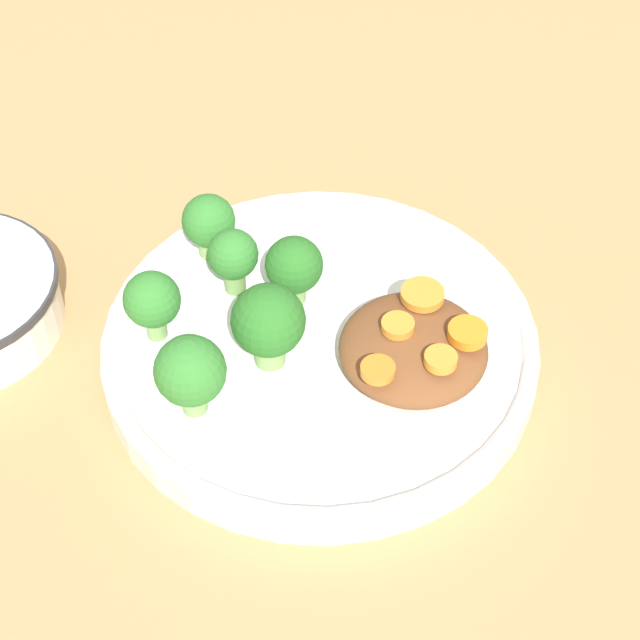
% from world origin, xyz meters
% --- Properties ---
extents(ground_plane, '(4.00, 4.00, 0.00)m').
position_xyz_m(ground_plane, '(0.00, 0.00, 0.00)').
color(ground_plane, tan).
extents(plate, '(0.27, 0.27, 0.03)m').
position_xyz_m(plate, '(0.00, 0.00, 0.01)').
color(plate, white).
rests_on(plate, ground_plane).
extents(stew_mound, '(0.09, 0.09, 0.03)m').
position_xyz_m(stew_mound, '(-0.01, -0.06, 0.03)').
color(stew_mound, brown).
rests_on(stew_mound, plate).
extents(broccoli_floret_0, '(0.04, 0.04, 0.05)m').
position_xyz_m(broccoli_floret_0, '(-0.07, 0.06, 0.05)').
color(broccoli_floret_0, '#7FA85B').
rests_on(broccoli_floret_0, plate).
extents(broccoli_floret_1, '(0.04, 0.04, 0.05)m').
position_xyz_m(broccoli_floret_1, '(0.03, 0.02, 0.05)').
color(broccoli_floret_1, '#759E51').
rests_on(broccoli_floret_1, plate).
extents(broccoli_floret_2, '(0.04, 0.04, 0.06)m').
position_xyz_m(broccoli_floret_2, '(-0.02, 0.03, 0.05)').
color(broccoli_floret_2, '#7FA85B').
rests_on(broccoli_floret_2, plate).
extents(broccoli_floret_3, '(0.03, 0.03, 0.05)m').
position_xyz_m(broccoli_floret_3, '(0.03, 0.06, 0.05)').
color(broccoli_floret_3, '#759E51').
rests_on(broccoli_floret_3, plate).
extents(broccoli_floret_4, '(0.03, 0.03, 0.05)m').
position_xyz_m(broccoli_floret_4, '(-0.01, 0.10, 0.05)').
color(broccoli_floret_4, '#7FA85B').
rests_on(broccoli_floret_4, plate).
extents(broccoli_floret_5, '(0.03, 0.03, 0.05)m').
position_xyz_m(broccoli_floret_5, '(0.06, 0.08, 0.05)').
color(broccoli_floret_5, '#7FA85B').
rests_on(broccoli_floret_5, plate).
extents(carrot_slice_0, '(0.03, 0.03, 0.01)m').
position_xyz_m(carrot_slice_0, '(0.02, -0.06, 0.05)').
color(carrot_slice_0, orange).
rests_on(carrot_slice_0, stew_mound).
extents(carrot_slice_1, '(0.02, 0.02, 0.01)m').
position_xyz_m(carrot_slice_1, '(-0.01, -0.09, 0.05)').
color(carrot_slice_1, orange).
rests_on(carrot_slice_1, stew_mound).
extents(carrot_slice_2, '(0.02, 0.02, 0.01)m').
position_xyz_m(carrot_slice_2, '(-0.01, -0.05, 0.05)').
color(carrot_slice_2, orange).
rests_on(carrot_slice_2, stew_mound).
extents(carrot_slice_3, '(0.02, 0.02, 0.01)m').
position_xyz_m(carrot_slice_3, '(-0.04, -0.04, 0.05)').
color(carrot_slice_3, orange).
rests_on(carrot_slice_3, stew_mound).
extents(carrot_slice_4, '(0.02, 0.02, 0.01)m').
position_xyz_m(carrot_slice_4, '(-0.03, -0.07, 0.05)').
color(carrot_slice_4, orange).
rests_on(carrot_slice_4, stew_mound).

